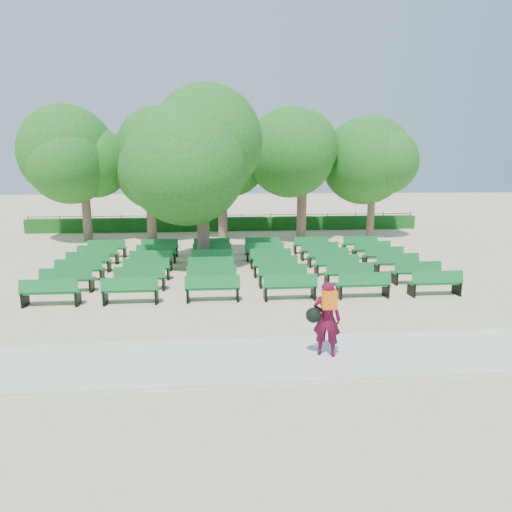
% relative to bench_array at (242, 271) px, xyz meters
% --- Properties ---
extents(ground, '(120.00, 120.00, 0.00)m').
position_rel_bench_array_xyz_m(ground, '(-0.17, -1.20, -0.09)').
color(ground, '#CDAE88').
extents(paving, '(30.00, 2.20, 0.06)m').
position_rel_bench_array_xyz_m(paving, '(-0.17, -8.60, -0.06)').
color(paving, silver).
rests_on(paving, ground).
extents(curb, '(30.00, 0.12, 0.10)m').
position_rel_bench_array_xyz_m(curb, '(-0.17, -7.45, -0.04)').
color(curb, silver).
rests_on(curb, ground).
extents(hedge, '(26.00, 0.70, 0.90)m').
position_rel_bench_array_xyz_m(hedge, '(-0.17, 12.80, 0.36)').
color(hedge, '#155217').
rests_on(hedge, ground).
extents(fence, '(26.00, 0.10, 1.02)m').
position_rel_bench_array_xyz_m(fence, '(-0.17, 13.20, -0.09)').
color(fence, black).
rests_on(fence, ground).
extents(tree_line, '(21.80, 6.80, 7.04)m').
position_rel_bench_array_xyz_m(tree_line, '(-0.17, 8.80, -0.09)').
color(tree_line, '#216C1E').
rests_on(tree_line, ground).
extents(bench_array, '(1.72, 0.56, 1.08)m').
position_rel_bench_array_xyz_m(bench_array, '(0.00, 0.00, 0.00)').
color(bench_array, '#136D2D').
rests_on(bench_array, ground).
extents(tree_among, '(4.81, 4.81, 6.55)m').
position_rel_bench_array_xyz_m(tree_among, '(-1.54, 1.39, 4.28)').
color(tree_among, brown).
rests_on(tree_among, ground).
extents(person, '(0.83, 0.60, 1.66)m').
position_rel_bench_array_xyz_m(person, '(1.27, -8.52, 0.83)').
color(person, '#4F0B23').
rests_on(person, ground).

